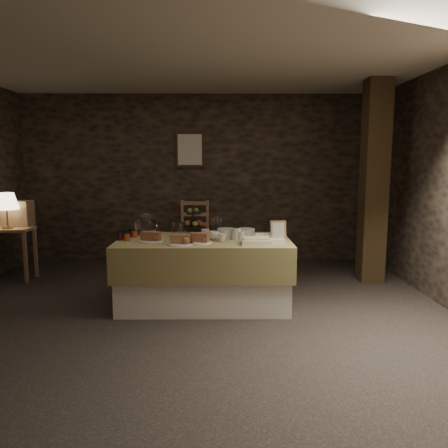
{
  "coord_description": "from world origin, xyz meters",
  "views": [
    {
      "loc": [
        0.32,
        -4.39,
        1.57
      ],
      "look_at": [
        0.36,
        0.2,
        0.91
      ],
      "focal_mm": 35.0,
      "sensor_mm": 36.0,
      "label": 1
    }
  ],
  "objects_px": {
    "chair": "(194,237)",
    "fruit_stand": "(194,223)",
    "table_lamp": "(6,202)",
    "wine_rack": "(15,213)",
    "buffet_table": "(204,267)",
    "console_table": "(7,238)",
    "timber_column": "(374,183)"
  },
  "relations": [
    {
      "from": "console_table",
      "to": "timber_column",
      "type": "xyz_separation_m",
      "value": [
        4.8,
        -0.07,
        0.73
      ]
    },
    {
      "from": "console_table",
      "to": "table_lamp",
      "type": "relative_size",
      "value": 1.51
    },
    {
      "from": "wine_rack",
      "to": "chair",
      "type": "relative_size",
      "value": 0.55
    },
    {
      "from": "console_table",
      "to": "chair",
      "type": "xyz_separation_m",
      "value": [
        2.43,
        0.87,
        -0.14
      ]
    },
    {
      "from": "buffet_table",
      "to": "console_table",
      "type": "xyz_separation_m",
      "value": [
        -2.64,
        1.05,
        0.15
      ]
    },
    {
      "from": "wine_rack",
      "to": "console_table",
      "type": "bearing_deg",
      "value": -105.52
    },
    {
      "from": "chair",
      "to": "fruit_stand",
      "type": "bearing_deg",
      "value": -85.64
    },
    {
      "from": "chair",
      "to": "fruit_stand",
      "type": "height_order",
      "value": "fruit_stand"
    },
    {
      "from": "console_table",
      "to": "timber_column",
      "type": "distance_m",
      "value": 4.86
    },
    {
      "from": "table_lamp",
      "to": "fruit_stand",
      "type": "distance_m",
      "value": 2.56
    },
    {
      "from": "chair",
      "to": "timber_column",
      "type": "distance_m",
      "value": 2.7
    },
    {
      "from": "buffet_table",
      "to": "timber_column",
      "type": "xyz_separation_m",
      "value": [
        2.16,
        0.98,
        0.88
      ]
    },
    {
      "from": "buffet_table",
      "to": "wine_rack",
      "type": "xyz_separation_m",
      "value": [
        -2.59,
        1.23,
        0.45
      ]
    },
    {
      "from": "timber_column",
      "to": "buffet_table",
      "type": "bearing_deg",
      "value": -155.74
    },
    {
      "from": "table_lamp",
      "to": "fruit_stand",
      "type": "height_order",
      "value": "table_lamp"
    },
    {
      "from": "buffet_table",
      "to": "wine_rack",
      "type": "relative_size",
      "value": 4.42
    },
    {
      "from": "buffet_table",
      "to": "wine_rack",
      "type": "distance_m",
      "value": 2.9
    },
    {
      "from": "console_table",
      "to": "chair",
      "type": "bearing_deg",
      "value": 19.75
    },
    {
      "from": "chair",
      "to": "table_lamp",
      "type": "bearing_deg",
      "value": -157.7
    },
    {
      "from": "table_lamp",
      "to": "fruit_stand",
      "type": "bearing_deg",
      "value": -15.0
    },
    {
      "from": "buffet_table",
      "to": "timber_column",
      "type": "relative_size",
      "value": 0.71
    },
    {
      "from": "console_table",
      "to": "fruit_stand",
      "type": "xyz_separation_m",
      "value": [
        2.52,
        -0.71,
        0.29
      ]
    },
    {
      "from": "table_lamp",
      "to": "wine_rack",
      "type": "bearing_deg",
      "value": 90.0
    },
    {
      "from": "chair",
      "to": "wine_rack",
      "type": "bearing_deg",
      "value": -162.67
    },
    {
      "from": "console_table",
      "to": "table_lamp",
      "type": "xyz_separation_m",
      "value": [
        0.05,
        -0.05,
        0.48
      ]
    },
    {
      "from": "console_table",
      "to": "wine_rack",
      "type": "xyz_separation_m",
      "value": [
        0.05,
        0.18,
        0.3
      ]
    },
    {
      "from": "timber_column",
      "to": "fruit_stand",
      "type": "bearing_deg",
      "value": -164.38
    },
    {
      "from": "buffet_table",
      "to": "chair",
      "type": "height_order",
      "value": "chair"
    },
    {
      "from": "table_lamp",
      "to": "chair",
      "type": "height_order",
      "value": "table_lamp"
    },
    {
      "from": "buffet_table",
      "to": "console_table",
      "type": "height_order",
      "value": "buffet_table"
    },
    {
      "from": "fruit_stand",
      "to": "table_lamp",
      "type": "bearing_deg",
      "value": 165.0
    },
    {
      "from": "console_table",
      "to": "chair",
      "type": "distance_m",
      "value": 2.58
    }
  ]
}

